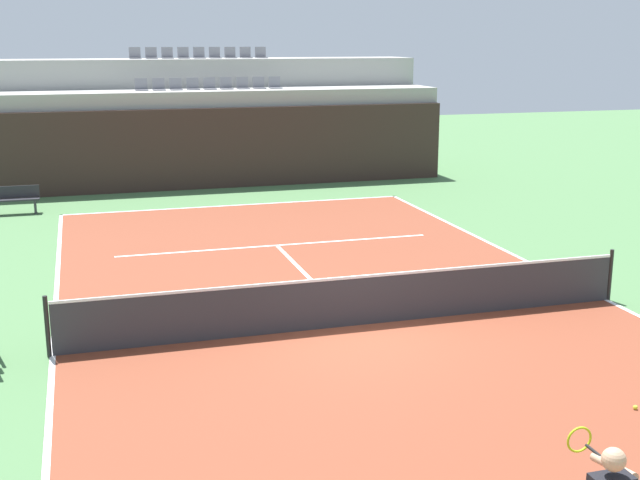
# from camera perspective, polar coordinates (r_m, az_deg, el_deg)

# --- Properties ---
(ground_plane) EXTENTS (80.00, 80.00, 0.00)m
(ground_plane) POSITION_cam_1_polar(r_m,az_deg,el_deg) (15.55, 2.52, -5.96)
(ground_plane) COLOR #477042
(court_surface) EXTENTS (11.00, 24.00, 0.01)m
(court_surface) POSITION_cam_1_polar(r_m,az_deg,el_deg) (15.55, 2.52, -5.94)
(court_surface) COLOR brown
(court_surface) RESTS_ON ground_plane
(baseline_far) EXTENTS (11.00, 0.10, 0.00)m
(baseline_far) POSITION_cam_1_polar(r_m,az_deg,el_deg) (26.74, -5.79, 2.42)
(baseline_far) COLOR white
(baseline_far) RESTS_ON court_surface
(sideline_left) EXTENTS (0.10, 24.00, 0.00)m
(sideline_left) POSITION_cam_1_polar(r_m,az_deg,el_deg) (14.81, -18.06, -7.64)
(sideline_left) COLOR white
(sideline_left) RESTS_ON court_surface
(sideline_right) EXTENTS (0.10, 24.00, 0.00)m
(sideline_right) POSITION_cam_1_polar(r_m,az_deg,el_deg) (17.99, 19.22, -3.94)
(sideline_right) COLOR white
(sideline_right) RESTS_ON court_surface
(service_line_far) EXTENTS (8.26, 0.10, 0.00)m
(service_line_far) POSITION_cam_1_polar(r_m,az_deg,el_deg) (21.44, -3.01, -0.37)
(service_line_far) COLOR white
(service_line_far) RESTS_ON court_surface
(centre_service_line) EXTENTS (0.10, 6.40, 0.00)m
(centre_service_line) POSITION_cam_1_polar(r_m,az_deg,el_deg) (18.45, -0.70, -2.71)
(centre_service_line) COLOR white
(centre_service_line) RESTS_ON court_surface
(back_wall) EXTENTS (17.11, 0.30, 2.87)m
(back_wall) POSITION_cam_1_polar(r_m,az_deg,el_deg) (29.85, -7.09, 6.33)
(back_wall) COLOR #33231E
(back_wall) RESTS_ON ground_plane
(stands_tier_lower) EXTENTS (17.11, 2.40, 3.43)m
(stands_tier_lower) POSITION_cam_1_polar(r_m,az_deg,el_deg) (31.14, -7.52, 7.15)
(stands_tier_lower) COLOR #9E9E99
(stands_tier_lower) RESTS_ON ground_plane
(stands_tier_upper) EXTENTS (17.11, 2.40, 4.50)m
(stands_tier_upper) POSITION_cam_1_polar(r_m,az_deg,el_deg) (33.45, -8.21, 8.50)
(stands_tier_upper) COLOR #9E9E99
(stands_tier_upper) RESTS_ON ground_plane
(seating_row_lower) EXTENTS (5.39, 0.44, 0.44)m
(seating_row_lower) POSITION_cam_1_polar(r_m,az_deg,el_deg) (31.08, -7.66, 10.55)
(seating_row_lower) COLOR slate
(seating_row_lower) RESTS_ON stands_tier_lower
(seating_row_upper) EXTENTS (5.39, 0.44, 0.44)m
(seating_row_upper) POSITION_cam_1_polar(r_m,az_deg,el_deg) (33.41, -8.38, 12.57)
(seating_row_upper) COLOR slate
(seating_row_upper) RESTS_ON stands_tier_upper
(tennis_net) EXTENTS (11.08, 0.08, 1.07)m
(tennis_net) POSITION_cam_1_polar(r_m,az_deg,el_deg) (15.38, 2.54, -4.18)
(tennis_net) COLOR black
(tennis_net) RESTS_ON court_surface
(player_bench) EXTENTS (1.50, 0.40, 0.85)m
(player_bench) POSITION_cam_1_polar(r_m,az_deg,el_deg) (26.96, -20.47, 2.78)
(player_bench) COLOR #232328
(player_bench) RESTS_ON ground_plane
(tennis_ball_0) EXTENTS (0.07, 0.07, 0.07)m
(tennis_ball_0) POSITION_cam_1_polar(r_m,az_deg,el_deg) (13.01, 21.04, -10.79)
(tennis_ball_0) COLOR #CCE033
(tennis_ball_0) RESTS_ON court_surface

